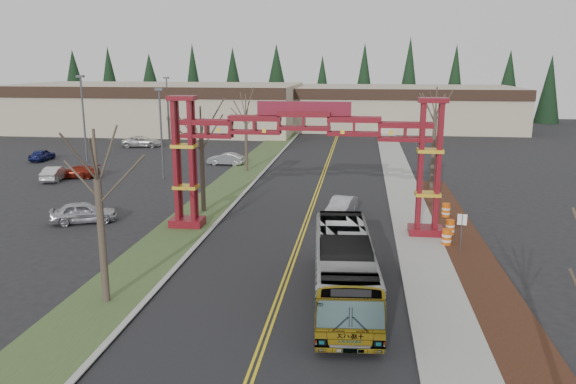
% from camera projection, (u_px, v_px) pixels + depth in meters
% --- Properties ---
extents(ground, '(200.00, 200.00, 0.00)m').
position_uv_depth(ground, '(251.00, 377.00, 20.16)').
color(ground, black).
rests_on(ground, ground).
extents(road, '(12.00, 110.00, 0.02)m').
position_uv_depth(road, '(312.00, 205.00, 44.30)').
color(road, black).
rests_on(road, ground).
extents(lane_line_left, '(0.12, 100.00, 0.01)m').
position_uv_depth(lane_line_left, '(311.00, 205.00, 44.31)').
color(lane_line_left, gold).
rests_on(lane_line_left, road).
extents(lane_line_right, '(0.12, 100.00, 0.01)m').
position_uv_depth(lane_line_right, '(314.00, 205.00, 44.28)').
color(lane_line_right, gold).
rests_on(lane_line_right, road).
extents(curb_right, '(0.30, 110.00, 0.15)m').
position_uv_depth(curb_right, '(391.00, 207.00, 43.50)').
color(curb_right, '#9C9D98').
rests_on(curb_right, ground).
extents(sidewalk_right, '(2.60, 110.00, 0.14)m').
position_uv_depth(sidewalk_right, '(410.00, 208.00, 43.32)').
color(sidewalk_right, gray).
rests_on(sidewalk_right, ground).
extents(landscape_strip, '(2.60, 50.00, 0.12)m').
position_uv_depth(landscape_strip, '(486.00, 283.00, 28.50)').
color(landscape_strip, black).
rests_on(landscape_strip, ground).
extents(grass_median, '(4.00, 110.00, 0.08)m').
position_uv_depth(grass_median, '(214.00, 202.00, 45.31)').
color(grass_median, '#394C26').
rests_on(grass_median, ground).
extents(curb_left, '(0.30, 110.00, 0.15)m').
position_uv_depth(curb_left, '(236.00, 202.00, 45.07)').
color(curb_left, '#9C9D98').
rests_on(curb_left, ground).
extents(gateway_arch, '(18.20, 1.60, 8.90)m').
position_uv_depth(gateway_arch, '(304.00, 142.00, 36.19)').
color(gateway_arch, '#5B0C15').
rests_on(gateway_arch, ground).
extents(retail_building_west, '(46.00, 22.30, 7.50)m').
position_uv_depth(retail_building_west, '(157.00, 107.00, 92.62)').
color(retail_building_west, tan).
rests_on(retail_building_west, ground).
extents(retail_building_east, '(38.00, 20.30, 7.00)m').
position_uv_depth(retail_building_east, '(400.00, 107.00, 95.30)').
color(retail_building_east, tan).
rests_on(retail_building_east, ground).
extents(conifer_treeline, '(116.10, 5.60, 13.00)m').
position_uv_depth(conifer_treeline, '(345.00, 86.00, 107.50)').
color(conifer_treeline, black).
rests_on(conifer_treeline, ground).
extents(transit_bus, '(3.54, 11.55, 3.17)m').
position_uv_depth(transit_bus, '(344.00, 268.00, 26.33)').
color(transit_bus, '#B4B5BC').
rests_on(transit_bus, ground).
extents(silver_sedan, '(2.40, 4.49, 1.40)m').
position_uv_depth(silver_sedan, '(341.00, 207.00, 40.94)').
color(silver_sedan, '#A5A8AD').
rests_on(silver_sedan, ground).
extents(parked_car_near_a, '(4.80, 3.39, 1.52)m').
position_uv_depth(parked_car_near_a, '(84.00, 212.00, 39.34)').
color(parked_car_near_a, '#ADADB5').
rests_on(parked_car_near_a, ground).
extents(parked_car_near_b, '(1.98, 4.30, 1.37)m').
position_uv_depth(parked_car_near_b, '(56.00, 173.00, 53.48)').
color(parked_car_near_b, '#BBBBBB').
rests_on(parked_car_near_b, ground).
extents(parked_car_mid_a, '(4.48, 2.48, 1.23)m').
position_uv_depth(parked_car_mid_a, '(77.00, 172.00, 54.60)').
color(parked_car_mid_a, maroon).
rests_on(parked_car_mid_a, ground).
extents(parked_car_mid_b, '(1.77, 3.98, 1.33)m').
position_uv_depth(parked_car_mid_b, '(42.00, 155.00, 64.26)').
color(parked_car_mid_b, navy).
rests_on(parked_car_mid_b, ground).
extents(parked_car_far_a, '(4.12, 1.78, 1.32)m').
position_uv_depth(parked_car_far_a, '(226.00, 159.00, 61.50)').
color(parked_car_far_a, '#9EA0A6').
rests_on(parked_car_far_a, ground).
extents(parked_car_far_b, '(5.45, 3.27, 1.42)m').
position_uv_depth(parked_car_far_b, '(142.00, 142.00, 74.64)').
color(parked_car_far_b, silver).
rests_on(parked_car_far_b, ground).
extents(bare_tree_median_near, '(3.44, 3.44, 8.19)m').
position_uv_depth(bare_tree_median_near, '(97.00, 180.00, 25.12)').
color(bare_tree_median_near, '#382D26').
rests_on(bare_tree_median_near, ground).
extents(bare_tree_median_mid, '(3.52, 3.52, 7.92)m').
position_uv_depth(bare_tree_median_mid, '(201.00, 138.00, 41.22)').
color(bare_tree_median_mid, '#382D26').
rests_on(bare_tree_median_mid, ground).
extents(bare_tree_median_far, '(3.07, 3.07, 7.93)m').
position_uv_depth(bare_tree_median_far, '(246.00, 114.00, 56.73)').
color(bare_tree_median_far, '#382D26').
rests_on(bare_tree_median_far, ground).
extents(bare_tree_right_far, '(3.37, 3.37, 8.97)m').
position_uv_depth(bare_tree_right_far, '(436.00, 113.00, 48.59)').
color(bare_tree_right_far, '#382D26').
rests_on(bare_tree_right_far, ground).
extents(light_pole_near, '(0.75, 0.38, 8.68)m').
position_uv_depth(light_pole_near, '(161.00, 127.00, 52.97)').
color(light_pole_near, '#3F3F44').
rests_on(light_pole_near, ground).
extents(light_pole_mid, '(0.84, 0.42, 9.64)m').
position_uv_depth(light_pole_mid, '(83.00, 112.00, 62.23)').
color(light_pole_mid, '#3F3F44').
rests_on(light_pole_mid, ground).
extents(light_pole_far, '(0.78, 0.39, 8.96)m').
position_uv_depth(light_pole_far, '(167.00, 104.00, 80.79)').
color(light_pole_far, '#3F3F44').
rests_on(light_pole_far, ground).
extents(street_sign, '(0.54, 0.14, 2.38)m').
position_uv_depth(street_sign, '(462.00, 225.00, 32.84)').
color(street_sign, '#3F3F44').
rests_on(street_sign, ground).
extents(barrel_south, '(0.59, 0.59, 1.09)m').
position_uv_depth(barrel_south, '(447.00, 238.00, 34.33)').
color(barrel_south, '#D5550B').
rests_on(barrel_south, ground).
extents(barrel_mid, '(0.58, 0.58, 1.07)m').
position_uv_depth(barrel_mid, '(450.00, 228.00, 36.39)').
color(barrel_mid, '#D5550B').
rests_on(barrel_mid, ground).
extents(barrel_north, '(0.59, 0.59, 1.09)m').
position_uv_depth(barrel_north, '(446.00, 211.00, 40.52)').
color(barrel_north, '#D5550B').
rests_on(barrel_north, ground).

